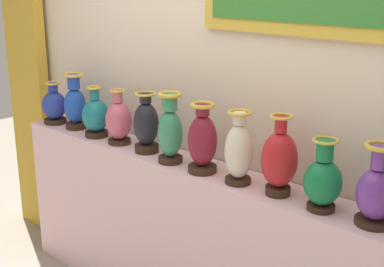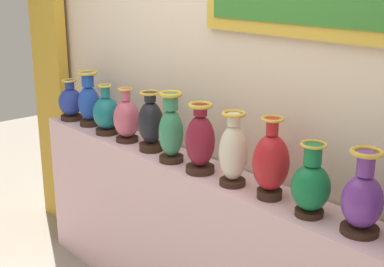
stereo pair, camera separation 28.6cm
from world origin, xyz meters
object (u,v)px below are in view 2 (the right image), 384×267
at_px(vase_rose, 126,119).
at_px(vase_burgundy, 200,141).
at_px(vase_teal, 106,114).
at_px(vase_violet, 362,199).
at_px(vase_cobalt, 71,103).
at_px(vase_sapphire, 89,101).
at_px(vase_emerald, 311,186).
at_px(vase_jade, 171,130).
at_px(vase_ivory, 233,152).
at_px(vase_crimson, 271,163).
at_px(vase_onyx, 151,124).

height_order(vase_rose, vase_burgundy, vase_burgundy).
distance_m(vase_teal, vase_violet, 1.84).
xyz_separation_m(vase_cobalt, vase_violet, (2.30, 0.02, 0.02)).
distance_m(vase_cobalt, vase_violet, 2.30).
distance_m(vase_sapphire, vase_emerald, 1.85).
height_order(vase_jade, vase_ivory, vase_jade).
xyz_separation_m(vase_jade, vase_emerald, (0.92, 0.02, -0.04)).
height_order(vase_ivory, vase_violet, vase_ivory).
height_order(vase_crimson, vase_emerald, vase_crimson).
relative_size(vase_onyx, vase_jade, 0.90).
bearing_deg(vase_teal, vase_burgundy, -0.62).
height_order(vase_teal, vase_emerald, vase_emerald).
bearing_deg(vase_violet, vase_crimson, -178.91).
bearing_deg(vase_teal, vase_onyx, 1.46).
distance_m(vase_cobalt, vase_sapphire, 0.22).
xyz_separation_m(vase_rose, vase_jade, (0.47, -0.02, 0.04)).
height_order(vase_burgundy, vase_emerald, vase_burgundy).
height_order(vase_sapphire, vase_crimson, vase_crimson).
height_order(vase_rose, vase_emerald, vase_rose).
xyz_separation_m(vase_rose, vase_violet, (1.62, 0.01, 0.00)).
bearing_deg(vase_sapphire, vase_violet, 0.01).
distance_m(vase_cobalt, vase_rose, 0.68).
relative_size(vase_burgundy, vase_crimson, 0.96).
distance_m(vase_sapphire, vase_crimson, 1.62).
bearing_deg(vase_violet, vase_burgundy, -178.22).
relative_size(vase_onyx, vase_emerald, 1.08).
bearing_deg(vase_violet, vase_cobalt, -179.46).
bearing_deg(vase_crimson, vase_burgundy, -177.52).
relative_size(vase_cobalt, vase_onyx, 0.82).
relative_size(vase_burgundy, vase_violet, 1.05).
height_order(vase_onyx, vase_violet, same).
relative_size(vase_cobalt, vase_crimson, 0.74).
xyz_separation_m(vase_rose, vase_crimson, (1.15, 0.00, 0.03)).
bearing_deg(vase_emerald, vase_onyx, 179.28).
distance_m(vase_onyx, vase_emerald, 1.15).
distance_m(vase_cobalt, vase_emerald, 2.07).
relative_size(vase_jade, vase_burgundy, 1.06).
xyz_separation_m(vase_cobalt, vase_onyx, (0.92, 0.01, 0.04)).
bearing_deg(vase_ivory, vase_teal, 179.72).
distance_m(vase_burgundy, vase_ivory, 0.23).
bearing_deg(vase_crimson, vase_ivory, -176.04).
relative_size(vase_teal, vase_ivory, 0.87).
xyz_separation_m(vase_teal, vase_rose, (0.22, 0.01, 0.01)).
bearing_deg(vase_violet, vase_rose, -179.55).
bearing_deg(vase_jade, vase_teal, 178.44).
bearing_deg(vase_emerald, vase_cobalt, -180.00).
height_order(vase_rose, vase_ivory, vase_ivory).
height_order(vase_teal, vase_rose, vase_rose).
bearing_deg(vase_onyx, vase_emerald, -0.72).
height_order(vase_cobalt, vase_jade, vase_jade).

